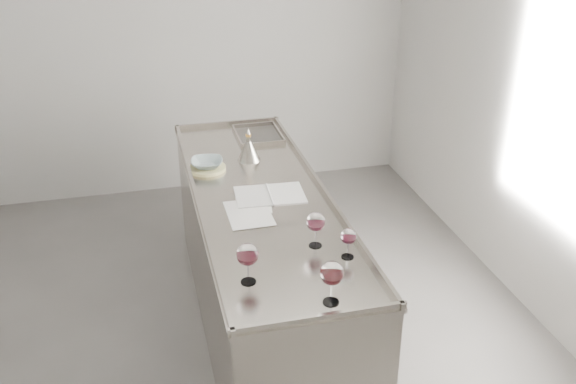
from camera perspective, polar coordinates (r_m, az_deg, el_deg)
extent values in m
cube|color=#555250|center=(3.93, -8.66, -15.56)|extent=(4.50, 5.00, 0.02)
cube|color=#ACA9A6|center=(5.58, -12.55, 13.39)|extent=(4.50, 0.02, 2.80)
cube|color=#ACA9A6|center=(3.98, 24.22, 6.52)|extent=(0.02, 5.00, 2.80)
cube|color=gray|center=(3.93, -2.31, -6.57)|extent=(0.75, 2.40, 0.92)
cube|color=gray|center=(3.70, -2.44, -0.45)|extent=(0.77, 2.42, 0.02)
cube|color=gray|center=(2.70, 2.84, -11.10)|extent=(0.77, 0.02, 0.03)
cube|color=gray|center=(4.77, -5.41, 6.10)|extent=(0.77, 0.02, 0.03)
cube|color=gray|center=(3.64, -8.08, -0.73)|extent=(0.02, 2.42, 0.03)
cube|color=gray|center=(3.77, 2.99, 0.50)|extent=(0.02, 2.42, 0.03)
cube|color=#595654|center=(4.55, -2.67, 4.93)|extent=(0.30, 0.38, 0.01)
cylinder|color=white|center=(2.94, -3.54, -7.94)|extent=(0.07, 0.07, 0.00)
cylinder|color=white|center=(2.91, -3.56, -7.13)|extent=(0.01, 0.01, 0.10)
ellipsoid|color=white|center=(2.86, -3.62, -5.57)|extent=(0.10, 0.10, 0.11)
cylinder|color=#390710|center=(2.88, -3.60, -5.95)|extent=(0.07, 0.07, 0.02)
cylinder|color=white|center=(2.82, 3.84, -9.72)|extent=(0.07, 0.07, 0.00)
cylinder|color=white|center=(2.79, 3.87, -8.87)|extent=(0.01, 0.01, 0.10)
ellipsoid|color=white|center=(2.73, 3.93, -7.22)|extent=(0.10, 0.10, 0.11)
cylinder|color=#330609|center=(2.74, 3.91, -7.63)|extent=(0.07, 0.07, 0.02)
cylinder|color=white|center=(3.21, 2.44, -4.76)|extent=(0.07, 0.07, 0.00)
cylinder|color=white|center=(3.18, 2.45, -4.04)|extent=(0.01, 0.01, 0.09)
ellipsoid|color=white|center=(3.14, 2.48, -2.68)|extent=(0.09, 0.09, 0.10)
cylinder|color=#3C0816|center=(3.15, 2.48, -3.01)|extent=(0.07, 0.07, 0.02)
cylinder|color=white|center=(3.13, 5.31, -5.74)|extent=(0.06, 0.06, 0.00)
cylinder|color=white|center=(3.10, 5.34, -5.11)|extent=(0.01, 0.01, 0.08)
ellipsoid|color=white|center=(3.07, 5.40, -3.95)|extent=(0.08, 0.08, 0.08)
cylinder|color=#340713|center=(3.08, 5.38, -4.23)|extent=(0.05, 0.05, 0.02)
cube|color=silver|center=(3.67, -3.18, -0.39)|extent=(0.21, 0.29, 0.01)
cube|color=silver|center=(3.70, -0.09, -0.14)|extent=(0.21, 0.29, 0.01)
cylinder|color=white|center=(3.68, -1.63, -0.19)|extent=(0.03, 0.27, 0.01)
cube|color=silver|center=(3.62, -3.12, -0.92)|extent=(0.23, 0.30, 0.00)
cube|color=silver|center=(3.50, -3.50, -1.90)|extent=(0.24, 0.34, 0.00)
cylinder|color=#CDC885|center=(4.04, -7.19, 2.11)|extent=(0.30, 0.30, 0.02)
imported|color=#8DA1A4|center=(4.03, -7.22, 2.55)|extent=(0.22, 0.22, 0.05)
cone|color=#A49E92|center=(4.14, -3.50, 3.70)|extent=(0.15, 0.15, 0.13)
cylinder|color=#A49E92|center=(4.11, -3.54, 4.75)|extent=(0.03, 0.03, 0.03)
cylinder|color=#9F6D2C|center=(4.10, -3.55, 5.07)|extent=(0.04, 0.04, 0.02)
cone|color=#A49E92|center=(4.09, -3.56, 5.46)|extent=(0.03, 0.03, 0.04)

